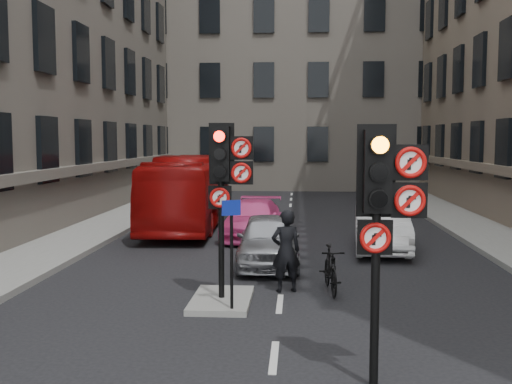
# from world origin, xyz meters

# --- Properties ---
(pavement_left) EXTENTS (3.00, 50.00, 0.16)m
(pavement_left) POSITION_xyz_m (-7.20, 12.00, 0.08)
(pavement_left) COLOR gray
(pavement_left) RESTS_ON ground
(centre_island) EXTENTS (1.20, 2.00, 0.12)m
(centre_island) POSITION_xyz_m (-1.20, 5.00, 0.06)
(centre_island) COLOR gray
(centre_island) RESTS_ON ground
(building_far) EXTENTS (30.00, 14.00, 20.00)m
(building_far) POSITION_xyz_m (0.00, 38.00, 10.00)
(building_far) COLOR #655E55
(building_far) RESTS_ON ground
(signal_near) EXTENTS (0.91, 0.40, 3.58)m
(signal_near) POSITION_xyz_m (1.49, 0.99, 2.58)
(signal_near) COLOR black
(signal_near) RESTS_ON ground
(signal_far) EXTENTS (0.91, 0.40, 3.58)m
(signal_far) POSITION_xyz_m (-1.11, 4.99, 2.70)
(signal_far) COLOR black
(signal_far) RESTS_ON centre_island
(car_silver) EXTENTS (1.76, 4.06, 1.36)m
(car_silver) POSITION_xyz_m (-0.43, 8.75, 0.68)
(car_silver) COLOR #95979C
(car_silver) RESTS_ON ground
(car_white) EXTENTS (1.93, 4.57, 1.47)m
(car_white) POSITION_xyz_m (2.90, 11.17, 0.73)
(car_white) COLOR white
(car_white) RESTS_ON ground
(car_pink) EXTENTS (2.08, 4.47, 1.26)m
(car_pink) POSITION_xyz_m (-1.16, 13.17, 0.63)
(car_pink) COLOR #E1428E
(car_pink) RESTS_ON ground
(bus_red) EXTENTS (2.68, 9.84, 2.72)m
(bus_red) POSITION_xyz_m (-3.79, 15.66, 1.36)
(bus_red) COLOR #920B0A
(bus_red) RESTS_ON ground
(motorcycle) EXTENTS (0.63, 1.74, 1.02)m
(motorcycle) POSITION_xyz_m (1.08, 6.00, 0.51)
(motorcycle) COLOR black
(motorcycle) RESTS_ON ground
(motorcyclist) EXTENTS (0.76, 0.61, 1.83)m
(motorcyclist) POSITION_xyz_m (0.10, 6.00, 0.91)
(motorcyclist) COLOR black
(motorcyclist) RESTS_ON ground
(info_sign) EXTENTS (0.35, 0.16, 2.10)m
(info_sign) POSITION_xyz_m (-0.90, 4.18, 1.48)
(info_sign) COLOR black
(info_sign) RESTS_ON centre_island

